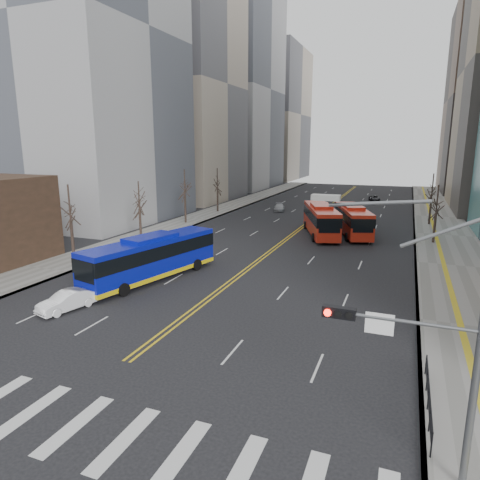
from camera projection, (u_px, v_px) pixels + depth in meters
The scene contains 16 objects.
ground at pixel (52, 418), 17.48m from camera, with size 220.00×220.00×0.00m, color black.
sidewalk_right at pixel (444, 235), 52.15m from camera, with size 7.00×130.00×0.15m, color gray.
sidewalk_left at pixel (196, 218), 64.21m from camera, with size 5.00×130.00×0.15m, color gray.
crosswalk at pixel (52, 418), 17.47m from camera, with size 26.70×4.00×0.01m.
centerline at pixel (318, 215), 67.46m from camera, with size 0.55×100.00×0.01m.
office_towers at pixel (339, 68), 74.44m from camera, with size 83.00×134.00×58.00m.
signal_mast at pixel (428, 344), 13.34m from camera, with size 5.37×0.37×9.39m.
pedestrian_railing at pixel (429, 395), 17.67m from camera, with size 0.06×6.06×1.02m.
street_trees at pixel (225, 197), 50.35m from camera, with size 35.20×47.20×7.60m.
blue_bus at pixel (151, 256), 35.08m from camera, with size 5.75×13.07×3.71m.
red_bus_near at pixel (321, 218), 52.29m from camera, with size 6.70×12.29×3.80m.
red_bus_far at pixel (353, 219), 52.42m from camera, with size 6.12×11.83×3.66m.
car_white at pixel (67, 301), 28.73m from camera, with size 1.39×3.98×1.31m, color white.
car_dark_mid at pixel (366, 219), 60.39m from camera, with size 1.56×3.87×1.32m, color black.
car_silver at pixel (279, 207), 71.62m from camera, with size 1.67×4.11×1.19m, color #A5A6AB.
car_dark_far at pixel (374, 198), 83.70m from camera, with size 1.92×4.16×1.16m, color black.
Camera 1 is at (12.78, -11.59, 10.96)m, focal length 32.00 mm.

